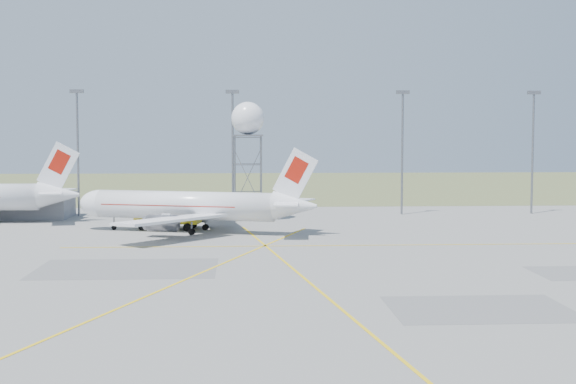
{
  "coord_description": "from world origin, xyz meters",
  "views": [
    {
      "loc": [
        -8.29,
        -65.3,
        13.7
      ],
      "look_at": [
        -2.39,
        40.0,
        5.76
      ],
      "focal_mm": 50.0,
      "sensor_mm": 36.0,
      "label": 1
    }
  ],
  "objects": [
    {
      "name": "ground",
      "position": [
        0.0,
        0.0,
        0.0
      ],
      "size": [
        400.0,
        400.0,
        0.0
      ],
      "primitive_type": "plane",
      "color": "gray",
      "rests_on": "ground"
    },
    {
      "name": "fire_truck",
      "position": [
        -18.65,
        47.3,
        1.74
      ],
      "size": [
        9.44,
        4.97,
        3.61
      ],
      "rotation": [
        0.0,
        0.0,
        -0.19
      ],
      "color": "yellow",
      "rests_on": "ground"
    },
    {
      "name": "building_grey",
      "position": [
        -45.0,
        64.0,
        1.97
      ],
      "size": [
        19.0,
        10.0,
        3.9
      ],
      "color": "gray",
      "rests_on": "ground"
    },
    {
      "name": "mast_d",
      "position": [
        40.0,
        66.0,
        12.07
      ],
      "size": [
        2.2,
        0.5,
        20.5
      ],
      "color": "slate",
      "rests_on": "ground"
    },
    {
      "name": "mast_c",
      "position": [
        18.0,
        66.0,
        12.07
      ],
      "size": [
        2.2,
        0.5,
        20.5
      ],
      "color": "slate",
      "rests_on": "ground"
    },
    {
      "name": "airliner_main",
      "position": [
        -15.66,
        43.92,
        3.57
      ],
      "size": [
        33.63,
        31.84,
        11.64
      ],
      "rotation": [
        0.0,
        0.0,
        2.85
      ],
      "color": "white",
      "rests_on": "ground"
    },
    {
      "name": "grass_strip",
      "position": [
        0.0,
        140.0,
        0.01
      ],
      "size": [
        400.0,
        120.0,
        0.03
      ],
      "primitive_type": "cube",
      "color": "#546336",
      "rests_on": "ground"
    },
    {
      "name": "mast_a",
      "position": [
        -35.0,
        66.0,
        12.07
      ],
      "size": [
        2.2,
        0.5,
        20.5
      ],
      "color": "slate",
      "rests_on": "ground"
    },
    {
      "name": "radar_tower",
      "position": [
        -7.57,
        58.46,
        10.27
      ],
      "size": [
        5.06,
        5.06,
        18.3
      ],
      "color": "slate",
      "rests_on": "ground"
    },
    {
      "name": "mast_b",
      "position": [
        -10.0,
        66.0,
        12.07
      ],
      "size": [
        2.2,
        0.5,
        20.5
      ],
      "color": "slate",
      "rests_on": "ground"
    }
  ]
}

